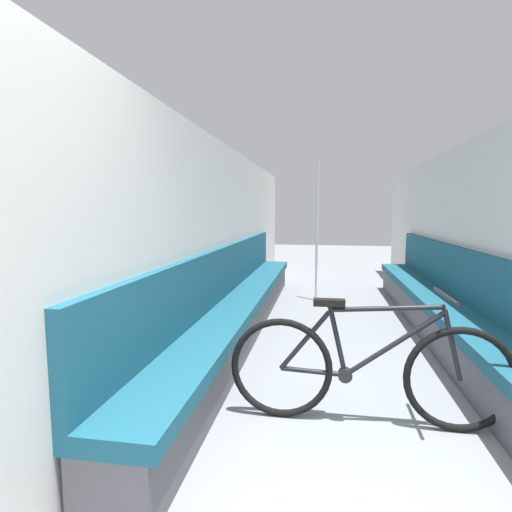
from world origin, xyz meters
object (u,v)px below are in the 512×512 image
at_px(bicycle, 367,370).
at_px(grab_pole_near, 317,234).
at_px(bench_seat_row_right, 448,313).
at_px(bench_seat_row_left, 240,305).

bearing_deg(bicycle, grab_pole_near, 76.89).
height_order(bench_seat_row_right, bicycle, bench_seat_row_right).
distance_m(bicycle, grab_pole_near, 3.63).
bearing_deg(bench_seat_row_left, bicycle, -56.03).
height_order(bench_seat_row_left, grab_pole_near, grab_pole_near).
relative_size(bicycle, grab_pole_near, 0.85).
xyz_separation_m(bench_seat_row_left, bicycle, (1.21, -1.79, 0.05)).
distance_m(bench_seat_row_left, grab_pole_near, 2.06).
relative_size(bench_seat_row_right, grab_pole_near, 2.77).
bearing_deg(bench_seat_row_right, grab_pole_near, 128.34).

